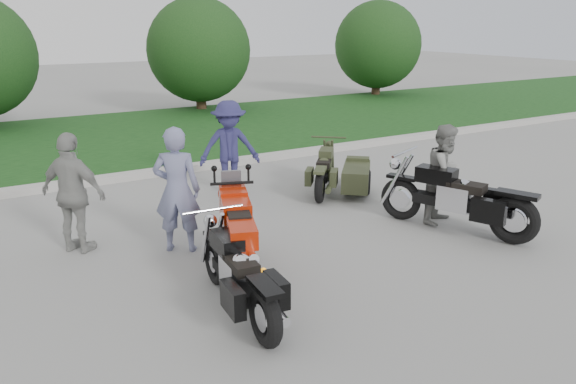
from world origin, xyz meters
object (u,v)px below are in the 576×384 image
cruiser_right (462,202)px  person_grey (445,174)px  cruiser_sidecar (343,175)px  person_back (74,194)px  person_denim (229,147)px  cruiser_left (241,280)px  person_stripe (177,190)px  sportbike_red (238,235)px

cruiser_right → person_grey: person_grey is taller
cruiser_sidecar → person_back: size_ratio=1.07×
person_denim → person_grey: bearing=-37.6°
person_grey → person_back: (-5.45, 1.77, 0.06)m
cruiser_left → person_back: size_ratio=1.27×
cruiser_left → person_back: (-1.21, 2.86, 0.44)m
person_stripe → cruiser_left: bearing=119.6°
cruiser_sidecar → person_back: 4.98m
person_stripe → person_grey: 4.31m
person_back → cruiser_sidecar: bearing=-127.4°
cruiser_left → person_stripe: size_ratio=1.21×
person_grey → cruiser_sidecar: bearing=79.6°
cruiser_sidecar → person_back: bearing=-135.7°
cruiser_left → person_denim: size_ratio=1.24×
cruiser_left → person_stripe: bearing=92.9°
cruiser_left → person_grey: bearing=19.0°
cruiser_sidecar → person_denim: 2.23m
cruiser_left → cruiser_right: 4.16m
cruiser_sidecar → person_stripe: (-3.67, -1.04, 0.54)m
person_stripe → person_denim: bearing=-98.4°
sportbike_red → person_denim: 3.87m
person_stripe → person_grey: bearing=-163.0°
cruiser_left → cruiser_sidecar: cruiser_left is taller
person_denim → person_back: size_ratio=1.02×
person_grey → cruiser_left: bearing=170.5°
sportbike_red → cruiser_sidecar: 4.11m
cruiser_sidecar → person_denim: bearing=-172.6°
cruiser_right → person_grey: bearing=53.5°
person_grey → cruiser_right: bearing=-127.5°
sportbike_red → cruiser_left: 0.94m
person_back → person_grey: bearing=-149.2°
person_denim → person_back: 3.47m
cruiser_right → person_back: person_back is taller
sportbike_red → cruiser_right: (3.73, -0.25, -0.11)m
person_grey → person_denim: 4.03m
person_grey → person_back: bearing=138.1°
sportbike_red → person_grey: (3.86, 0.26, 0.21)m
sportbike_red → cruiser_left: (-0.38, -0.84, -0.18)m
sportbike_red → person_denim: bearing=86.6°
sportbike_red → person_grey: size_ratio=1.29×
cruiser_sidecar → person_denim: person_denim is taller
sportbike_red → person_back: (-1.59, 2.03, 0.26)m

